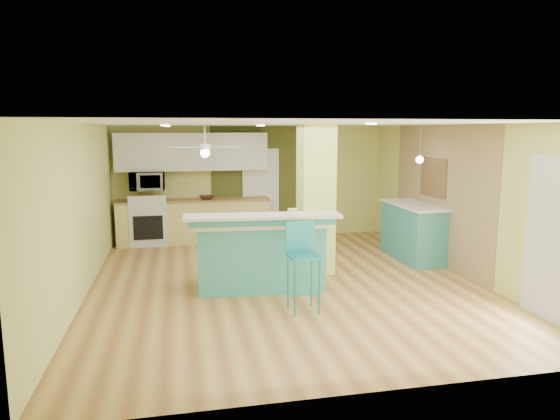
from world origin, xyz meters
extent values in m
cube|color=#936033|center=(0.00, 0.00, -0.01)|extent=(6.00, 7.00, 0.01)
cube|color=white|center=(0.00, 0.00, 2.50)|extent=(6.00, 7.00, 0.01)
cube|color=#CED371|center=(0.00, 3.50, 1.25)|extent=(6.00, 0.01, 2.50)
cube|color=#CED371|center=(0.00, -3.50, 1.25)|extent=(6.00, 0.01, 2.50)
cube|color=#CED371|center=(-3.00, 0.00, 1.25)|extent=(0.01, 7.00, 2.50)
cube|color=#CED371|center=(3.00, 0.00, 1.25)|extent=(0.01, 7.00, 2.50)
cube|color=#8C7150|center=(2.99, 0.60, 1.25)|extent=(0.02, 3.40, 2.50)
cube|color=#44491D|center=(0.20, 3.49, 1.25)|extent=(2.20, 0.02, 2.50)
cube|color=white|center=(0.20, 3.46, 1.00)|extent=(0.82, 0.05, 2.00)
cube|color=silver|center=(2.97, -2.30, 1.05)|extent=(0.04, 1.08, 2.10)
cube|color=#D4DD66|center=(0.65, 0.50, 1.25)|extent=(0.55, 0.55, 2.50)
cube|color=#D8CA71|center=(-1.30, 3.20, 0.45)|extent=(3.20, 0.60, 0.90)
cube|color=olive|center=(-1.30, 3.20, 0.92)|extent=(3.25, 0.63, 0.04)
cube|color=silver|center=(-2.25, 3.20, 0.45)|extent=(0.76, 0.64, 0.90)
cube|color=black|center=(-2.25, 2.87, 0.42)|extent=(0.59, 0.02, 0.50)
cube|color=silver|center=(-2.25, 2.90, 0.99)|extent=(0.76, 0.06, 0.18)
cube|color=silver|center=(-1.30, 3.32, 1.95)|extent=(3.20, 0.34, 0.80)
imported|color=silver|center=(-2.25, 3.20, 1.35)|extent=(0.70, 0.48, 0.39)
cylinder|color=white|center=(-1.10, 2.00, 2.30)|extent=(0.03, 0.03, 0.40)
cylinder|color=white|center=(-1.10, 2.00, 2.10)|extent=(0.24, 0.24, 0.10)
sphere|color=white|center=(-1.10, 2.00, 1.98)|extent=(0.18, 0.18, 0.18)
cylinder|color=silver|center=(2.65, 0.75, 2.19)|extent=(0.01, 0.01, 0.62)
sphere|color=white|center=(2.65, 0.75, 1.88)|extent=(0.14, 0.14, 0.14)
cube|color=brown|center=(2.96, 0.80, 1.55)|extent=(0.03, 0.90, 0.70)
cube|color=teal|center=(-0.41, -0.14, 0.50)|extent=(1.94, 1.07, 0.99)
cube|color=beige|center=(-0.41, -0.14, 1.02)|extent=(2.05, 1.19, 0.06)
cube|color=teal|center=(-0.44, -0.58, 1.12)|extent=(2.12, 0.31, 0.14)
cube|color=beige|center=(-0.44, -0.58, 1.19)|extent=(2.29, 0.63, 0.04)
cylinder|color=teal|center=(-0.18, -1.50, 0.38)|extent=(0.03, 0.03, 0.75)
cylinder|color=teal|center=(0.15, -1.48, 0.38)|extent=(0.03, 0.03, 0.75)
cylinder|color=teal|center=(-0.20, -1.17, 0.38)|extent=(0.03, 0.03, 0.75)
cylinder|color=teal|center=(0.14, -1.15, 0.38)|extent=(0.03, 0.03, 0.75)
cube|color=teal|center=(-0.02, -1.32, 0.77)|extent=(0.41, 0.41, 0.03)
cube|color=teal|center=(-0.03, -1.15, 0.99)|extent=(0.40, 0.05, 0.42)
cube|color=teal|center=(2.70, 0.97, 0.50)|extent=(0.65, 1.56, 1.00)
cube|color=white|center=(2.70, 0.97, 1.03)|extent=(0.69, 1.63, 0.04)
imported|color=#3A2318|center=(-1.03, 3.13, 0.98)|extent=(0.33, 0.33, 0.08)
cylinder|color=yellow|center=(0.10, -0.16, 1.13)|extent=(0.16, 0.16, 0.16)
camera|label=1|loc=(-1.62, -7.54, 2.41)|focal=32.00mm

